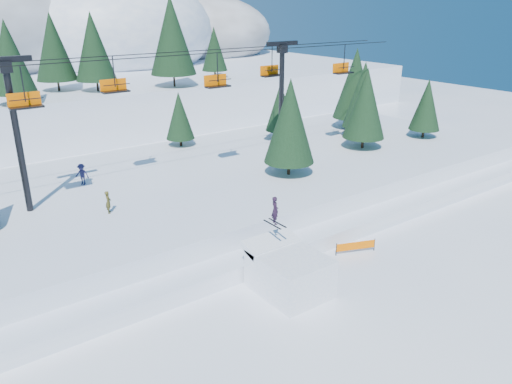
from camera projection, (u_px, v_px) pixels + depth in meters
ground at (300, 322)px, 26.50m from camera, size 160.00×160.00×0.00m
mid_shelf at (152, 199)px, 39.67m from camera, size 70.00×22.00×2.50m
berm at (219, 255)px, 32.36m from camera, size 70.00×6.00×1.10m
jump_kicker at (288, 271)px, 28.95m from camera, size 3.48×4.74×5.44m
chairlift at (169, 95)px, 37.94m from camera, size 46.00×3.21×10.28m
conifer_stand at (174, 126)px, 39.32m from camera, size 62.38×16.60×8.83m
distant_skiers at (126, 177)px, 38.36m from camera, size 30.26×8.71×1.69m
banner_near at (356, 246)px, 33.57m from camera, size 2.67×1.06×0.90m
banner_far at (360, 222)px, 37.29m from camera, size 2.85×0.33×0.90m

